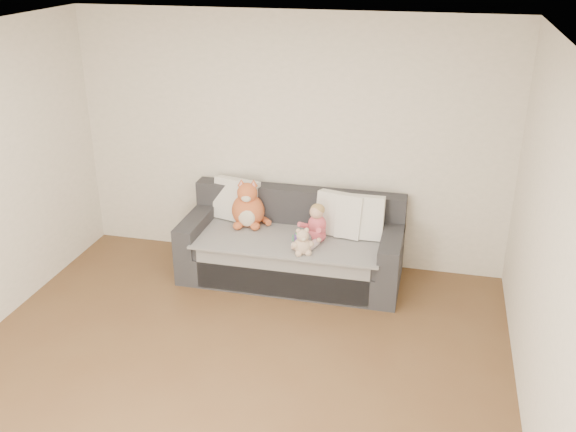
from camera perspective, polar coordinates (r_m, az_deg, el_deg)
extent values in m
plane|color=brown|center=(5.08, -6.72, -16.02)|extent=(5.00, 5.00, 0.00)
plane|color=white|center=(3.97, -8.53, 14.31)|extent=(5.00, 5.00, 0.00)
plane|color=white|center=(6.60, 0.13, 6.63)|extent=(4.50, 0.00, 4.50)
plane|color=white|center=(4.19, 22.81, -5.76)|extent=(0.00, 5.00, 5.00)
cube|color=#2B2B30|center=(6.58, 0.31, -4.29)|extent=(2.20, 0.90, 0.30)
cube|color=#2B2B30|center=(6.45, 0.25, -2.64)|extent=(1.90, 0.80, 0.15)
cube|color=#2B2B30|center=(6.67, 1.01, 0.88)|extent=(2.20, 0.20, 0.40)
cube|color=#2B2B30|center=(6.72, -8.02, -1.05)|extent=(0.20, 0.90, 0.30)
cube|color=#2B2B30|center=(6.31, 9.20, -2.82)|extent=(0.20, 0.90, 0.30)
cube|color=gray|center=(6.39, 0.21, -2.02)|extent=(1.85, 0.88, 0.02)
cube|color=gray|center=(6.16, -0.63, -5.53)|extent=(1.70, 0.02, 0.41)
cube|color=silver|center=(6.75, -4.62, 1.46)|extent=(0.52, 0.33, 0.46)
cube|color=silver|center=(6.40, 4.67, 0.15)|extent=(0.51, 0.31, 0.45)
cube|color=silver|center=(6.36, 6.40, -0.07)|extent=(0.47, 0.22, 0.45)
ellipsoid|color=#CF4962|center=(6.28, 2.54, -1.68)|extent=(0.19, 0.15, 0.15)
ellipsoid|color=#CF4962|center=(6.24, 2.61, -0.75)|extent=(0.18, 0.15, 0.20)
ellipsoid|color=#DBAA8C|center=(6.18, 2.56, 0.35)|extent=(0.14, 0.14, 0.14)
ellipsoid|color=tan|center=(6.18, 2.66, 0.59)|extent=(0.14, 0.14, 0.11)
cylinder|color=#CF4962|center=(6.25, 1.60, -0.88)|extent=(0.16, 0.17, 0.12)
cylinder|color=#CF4962|center=(6.16, 2.95, -1.31)|extent=(0.07, 0.19, 0.12)
ellipsoid|color=#DBAA8C|center=(6.24, 1.00, -1.57)|extent=(0.05, 0.05, 0.05)
ellipsoid|color=#DBAA8C|center=(6.12, 2.76, -2.13)|extent=(0.05, 0.05, 0.05)
cylinder|color=#E5B2C6|center=(6.21, 1.26, -2.39)|extent=(0.19, 0.24, 0.08)
cylinder|color=#E5B2C6|center=(6.15, 2.08, -2.66)|extent=(0.13, 0.25, 0.08)
ellipsoid|color=#DBAA8C|center=(6.13, 0.51, -2.78)|extent=(0.05, 0.08, 0.04)
ellipsoid|color=#DBAA8C|center=(6.06, 1.53, -3.12)|extent=(0.05, 0.08, 0.04)
ellipsoid|color=#CD562D|center=(6.63, -3.56, 0.48)|extent=(0.34, 0.29, 0.36)
ellipsoid|color=beige|center=(6.54, -3.71, -0.14)|extent=(0.18, 0.08, 0.20)
ellipsoid|color=#CD562D|center=(6.53, -3.64, 2.06)|extent=(0.21, 0.21, 0.21)
ellipsoid|color=beige|center=(6.46, -3.75, 1.55)|extent=(0.10, 0.06, 0.07)
cone|color=#CD562D|center=(6.54, -4.17, 3.00)|extent=(0.09, 0.09, 0.07)
cone|color=pink|center=(6.52, -4.18, 2.92)|extent=(0.06, 0.06, 0.05)
cone|color=#CD562D|center=(6.52, -3.07, 2.97)|extent=(0.09, 0.09, 0.07)
cone|color=pink|center=(6.51, -3.09, 2.89)|extent=(0.06, 0.06, 0.05)
ellipsoid|color=#CD562D|center=(6.57, -4.49, -0.86)|extent=(0.10, 0.12, 0.08)
ellipsoid|color=#CD562D|center=(6.54, -2.93, -0.91)|extent=(0.10, 0.12, 0.08)
cylinder|color=#CD562D|center=(6.70, -2.11, -0.33)|extent=(0.19, 0.22, 0.08)
ellipsoid|color=tan|center=(6.04, 1.28, -2.68)|extent=(0.17, 0.14, 0.17)
ellipsoid|color=tan|center=(5.99, 1.31, -1.76)|extent=(0.12, 0.12, 0.12)
ellipsoid|color=tan|center=(5.97, 0.91, -1.31)|extent=(0.04, 0.04, 0.04)
ellipsoid|color=tan|center=(5.98, 1.67, -1.25)|extent=(0.04, 0.04, 0.04)
ellipsoid|color=beige|center=(5.95, 1.40, -2.06)|extent=(0.04, 0.04, 0.04)
ellipsoid|color=tan|center=(6.00, 0.61, -2.61)|extent=(0.06, 0.06, 0.06)
ellipsoid|color=tan|center=(6.03, 2.03, -2.49)|extent=(0.06, 0.06, 0.06)
ellipsoid|color=tan|center=(6.01, 0.95, -3.36)|extent=(0.06, 0.06, 0.06)
ellipsoid|color=tan|center=(6.03, 1.80, -3.29)|extent=(0.06, 0.06, 0.06)
ellipsoid|color=white|center=(6.25, 1.62, -1.99)|extent=(0.13, 0.16, 0.11)
ellipsoid|color=white|center=(6.16, 1.32, -1.85)|extent=(0.08, 0.08, 0.08)
ellipsoid|color=black|center=(6.17, 1.17, -1.46)|extent=(0.03, 0.03, 0.03)
ellipsoid|color=black|center=(6.15, 1.59, -1.55)|extent=(0.03, 0.03, 0.03)
cylinder|color=#613EAA|center=(6.26, 0.88, -1.98)|extent=(0.09, 0.09, 0.09)
cone|color=#44B16B|center=(6.24, 0.88, -1.50)|extent=(0.08, 0.08, 0.04)
cylinder|color=#44B16B|center=(6.25, 0.45, -1.96)|extent=(0.02, 0.02, 0.06)
cylinder|color=#44B16B|center=(6.27, 1.31, -1.92)|extent=(0.02, 0.02, 0.06)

